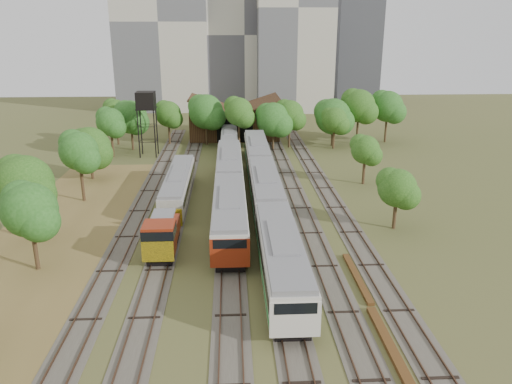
{
  "coord_description": "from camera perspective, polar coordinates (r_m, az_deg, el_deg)",
  "views": [
    {
      "loc": [
        -1.83,
        -34.7,
        19.08
      ],
      "look_at": [
        0.85,
        16.3,
        2.5
      ],
      "focal_mm": 35.0,
      "sensor_mm": 36.0,
      "label": 1
    }
  ],
  "objects": [
    {
      "name": "tree_band_far",
      "position": [
        85.82,
        2.03,
        9.0
      ],
      "size": [
        49.51,
        9.94,
        9.5
      ],
      "color": "#382616",
      "rests_on": "ground"
    },
    {
      "name": "tower_far_right",
      "position": [
        149.15,
        11.32,
        15.7
      ],
      "size": [
        12.0,
        12.0,
        28.0
      ],
      "primitive_type": "cube",
      "color": "#3A3B41",
      "rests_on": "ground"
    },
    {
      "name": "water_tower",
      "position": [
        80.08,
        -12.48,
        10.0
      ],
      "size": [
        2.92,
        2.92,
        10.12
      ],
      "color": "black",
      "rests_on": "ground"
    },
    {
      "name": "shunter_locomotive",
      "position": [
        45.23,
        -10.66,
        -4.95
      ],
      "size": [
        2.7,
        8.1,
        3.54
      ],
      "color": "black",
      "rests_on": "ground"
    },
    {
      "name": "tower_left",
      "position": [
        130.71,
        -10.68,
        18.54
      ],
      "size": [
        22.0,
        16.0,
        42.0
      ],
      "primitive_type": "cube",
      "color": "#B7B0A0",
      "rests_on": "ground"
    },
    {
      "name": "tree_band_left",
      "position": [
        58.09,
        -21.27,
        2.76
      ],
      "size": [
        7.77,
        66.45,
        8.22
      ],
      "color": "#382616",
      "rests_on": "ground"
    },
    {
      "name": "rail_pile_near",
      "position": [
        33.68,
        15.19,
        -16.91
      ],
      "size": [
        0.63,
        9.38,
        0.31
      ],
      "primitive_type": "cube",
      "color": "brown",
      "rests_on": "ground"
    },
    {
      "name": "railcar_green_set",
      "position": [
        55.36,
        1.1,
        0.13
      ],
      "size": [
        3.21,
        52.07,
        3.98
      ],
      "color": "black",
      "rests_on": "ground"
    },
    {
      "name": "tracks",
      "position": [
        62.67,
        -1.81,
        0.29
      ],
      "size": [
        24.6,
        80.0,
        0.19
      ],
      "color": "#4C473D",
      "rests_on": "ground"
    },
    {
      "name": "railcar_rear",
      "position": [
        82.71,
        -3.08,
        5.88
      ],
      "size": [
        2.71,
        16.08,
        3.34
      ],
      "color": "black",
      "rests_on": "ground"
    },
    {
      "name": "old_grey_coach",
      "position": [
        59.09,
        -8.87,
        0.77
      ],
      "size": [
        2.69,
        18.0,
        3.32
      ],
      "color": "black",
      "rests_on": "ground"
    },
    {
      "name": "rail_pile_far",
      "position": [
        41.51,
        11.48,
        -9.56
      ],
      "size": [
        0.52,
        8.4,
        0.27
      ],
      "primitive_type": "cube",
      "color": "brown",
      "rests_on": "ground"
    },
    {
      "name": "tree_band_right",
      "position": [
        69.11,
        11.4,
        5.53
      ],
      "size": [
        5.12,
        39.99,
        7.0
      ],
      "color": "#382616",
      "rests_on": "ground"
    },
    {
      "name": "dry_grass_patch",
      "position": [
        49.47,
        -21.95,
        -6.06
      ],
      "size": [
        14.0,
        60.0,
        0.04
      ],
      "primitive_type": "cube",
      "color": "brown",
      "rests_on": "ground"
    },
    {
      "name": "railcar_red_set",
      "position": [
        56.24,
        -3.05,
        0.42
      ],
      "size": [
        3.24,
        34.58,
        4.02
      ],
      "color": "black",
      "rests_on": "ground"
    },
    {
      "name": "ground",
      "position": [
        39.64,
        0.0,
        -10.78
      ],
      "size": [
        240.0,
        240.0,
        0.0
      ],
      "primitive_type": "plane",
      "color": "#475123",
      "rests_on": "ground"
    },
    {
      "name": "tower_centre",
      "position": [
        134.75,
        -1.45,
        17.52
      ],
      "size": [
        20.0,
        18.0,
        36.0
      ],
      "primitive_type": "cube",
      "color": "beige",
      "rests_on": "ground"
    },
    {
      "name": "tower_right",
      "position": [
        127.77,
        4.38,
        20.15
      ],
      "size": [
        18.0,
        16.0,
        48.0
      ],
      "primitive_type": "cube",
      "color": "#B7B0A0",
      "rests_on": "ground"
    },
    {
      "name": "maintenance_shed",
      "position": [
        94.08,
        -2.49,
        8.08
      ],
      "size": [
        16.45,
        11.55,
        7.58
      ],
      "color": "#361E13",
      "rests_on": "ground"
    }
  ]
}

